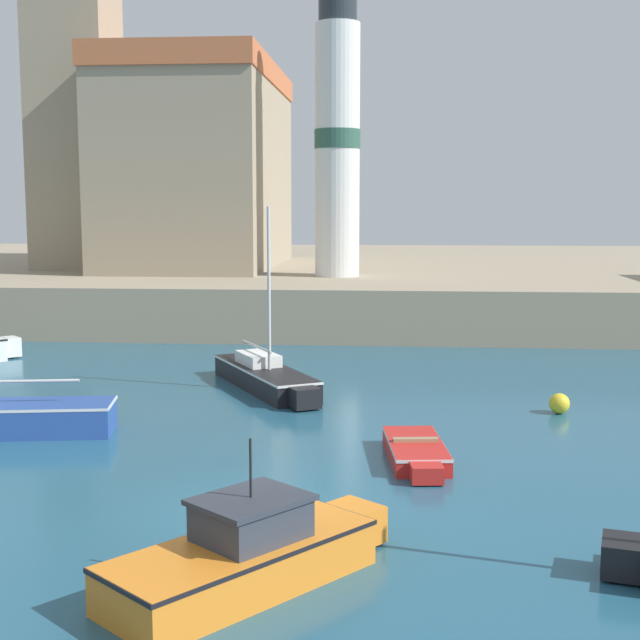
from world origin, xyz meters
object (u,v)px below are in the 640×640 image
motorboat_orange_2 (250,553)px  dinghy_red_3 (416,451)px  mooring_buoy (559,403)px  lighthouse (337,134)px  sailboat_black_5 (266,375)px  church (178,151)px

motorboat_orange_2 → dinghy_red_3: 7.25m
dinghy_red_3 → mooring_buoy: size_ratio=6.21×
lighthouse → mooring_buoy: bearing=-68.4°
sailboat_black_5 → dinghy_red_3: bearing=-59.2°
sailboat_black_5 → lighthouse: bearing=85.6°
mooring_buoy → sailboat_black_5: bearing=163.0°
sailboat_black_5 → church: (-7.97, 21.99, 8.15)m
motorboat_orange_2 → dinghy_red_3: size_ratio=1.33×
church → lighthouse: church is taller
church → lighthouse: bearing=-33.9°
motorboat_orange_2 → sailboat_black_5: size_ratio=0.76×
mooring_buoy → lighthouse: size_ratio=0.04×
lighthouse → church: bearing=146.1°
church → dinghy_red_3: bearing=-67.1°
sailboat_black_5 → mooring_buoy: sailboat_black_5 is taller
church → lighthouse: (9.17, -6.16, 0.39)m
motorboat_orange_2 → church: (-9.78, 36.23, 8.07)m
motorboat_orange_2 → lighthouse: 31.25m
dinghy_red_3 → mooring_buoy: mooring_buoy is taller
dinghy_red_3 → church: (-12.44, 29.49, 8.34)m
church → motorboat_orange_2: bearing=-74.9°
church → mooring_buoy: bearing=-56.2°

